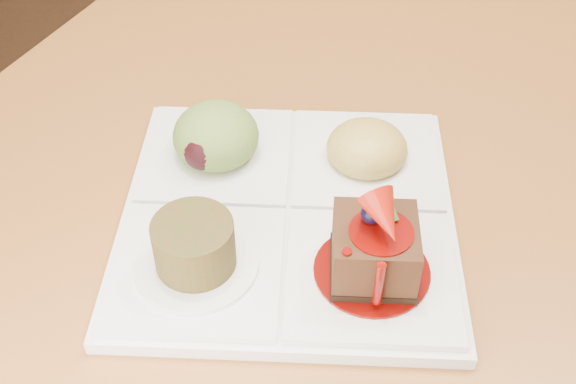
% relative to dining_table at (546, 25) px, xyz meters
% --- Properties ---
extents(ground, '(6.00, 6.00, 0.00)m').
position_rel_dining_table_xyz_m(ground, '(0.00, 0.00, -0.68)').
color(ground, '#503416').
extents(dining_table, '(1.00, 1.80, 0.75)m').
position_rel_dining_table_xyz_m(dining_table, '(0.00, 0.00, 0.00)').
color(dining_table, '#936226').
rests_on(dining_table, ground).
extents(sampler_plate, '(0.36, 0.36, 0.11)m').
position_rel_dining_table_xyz_m(sampler_plate, '(-0.13, -0.53, 0.09)').
color(sampler_plate, silver).
rests_on(sampler_plate, dining_table).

